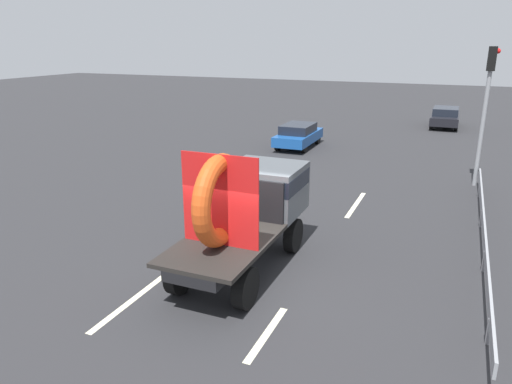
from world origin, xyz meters
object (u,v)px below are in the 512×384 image
traffic_light (487,97)px  oncoming_car (445,117)px  distant_sedan (298,135)px  flatbed_truck (251,204)px

traffic_light → oncoming_car: traffic_light is taller
distant_sedan → flatbed_truck: bearing=-76.8°
flatbed_truck → distant_sedan: 14.57m
flatbed_truck → traffic_light: (5.62, 9.98, 1.97)m
distant_sedan → traffic_light: bearing=-25.0°
distant_sedan → traffic_light: traffic_light is taller
distant_sedan → oncoming_car: oncoming_car is taller
oncoming_car → traffic_light: bearing=-82.9°
distant_sedan → oncoming_car: (7.18, 10.02, 0.02)m
flatbed_truck → oncoming_car: 24.50m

